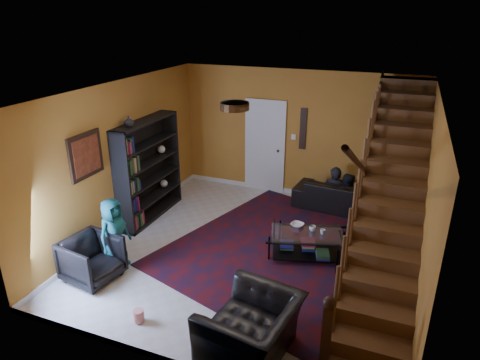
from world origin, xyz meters
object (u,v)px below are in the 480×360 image
object	(u,v)px
armchair_left	(92,259)
armchair_right	(251,330)
bookshelf	(149,171)
sofa	(346,197)
coffee_table	(307,244)

from	to	relation	value
armchair_left	armchair_right	distance (m)	2.89
bookshelf	sofa	bearing A→B (deg)	25.04
bookshelf	armchair_left	distance (m)	2.36
bookshelf	armchair_right	bearing A→B (deg)	-41.67
armchair_left	coffee_table	world-z (taller)	armchair_left
armchair_right	sofa	bearing A→B (deg)	-177.05
sofa	armchair_left	bearing A→B (deg)	55.96
armchair_left	armchair_right	world-z (taller)	armchair_right
armchair_left	coffee_table	distance (m)	3.48
bookshelf	coffee_table	size ratio (longest dim) A/B	1.49
armchair_left	coffee_table	bearing A→B (deg)	-49.38
sofa	armchair_right	size ratio (longest dim) A/B	1.83
sofa	coffee_table	xyz separation A→B (m)	(-0.33, -2.12, -0.05)
sofa	armchair_left	distance (m)	5.14
sofa	coffee_table	world-z (taller)	sofa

